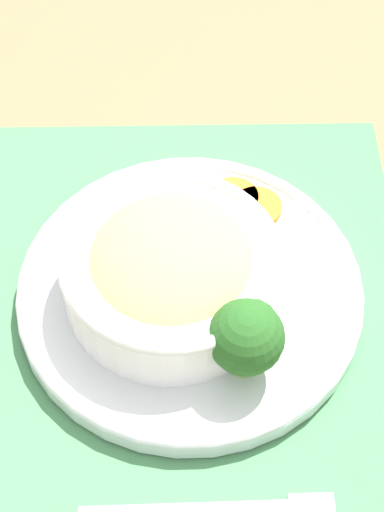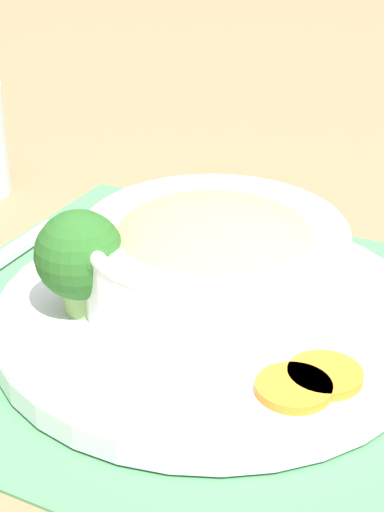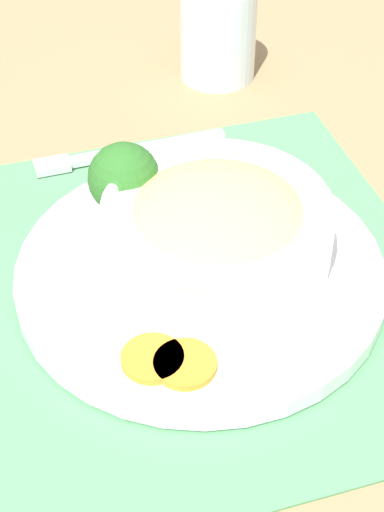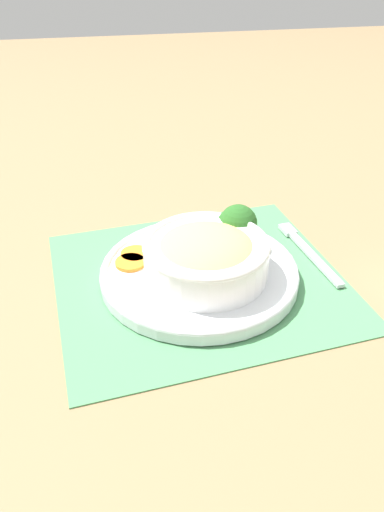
% 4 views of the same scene
% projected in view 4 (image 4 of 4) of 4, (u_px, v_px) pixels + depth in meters
% --- Properties ---
extents(ground_plane, '(4.00, 4.00, 0.00)m').
position_uv_depth(ground_plane, '(199.00, 280.00, 0.73)').
color(ground_plane, '#8C704C').
extents(placemat, '(0.44, 0.40, 0.00)m').
position_uv_depth(placemat, '(199.00, 279.00, 0.73)').
color(placemat, '#4C8C59').
rests_on(placemat, ground_plane).
extents(plate, '(0.29, 0.29, 0.02)m').
position_uv_depth(plate, '(199.00, 271.00, 0.73)').
color(plate, silver).
rests_on(plate, placemat).
extents(bowl, '(0.18, 0.18, 0.07)m').
position_uv_depth(bowl, '(206.00, 255.00, 0.70)').
color(bowl, white).
rests_on(bowl, plate).
extents(broccoli_floret, '(0.06, 0.06, 0.07)m').
position_uv_depth(broccoli_floret, '(238.00, 224.00, 0.75)').
color(broccoli_floret, '#84AD5B').
rests_on(broccoli_floret, plate).
extents(carrot_slice_near, '(0.04, 0.04, 0.01)m').
position_uv_depth(carrot_slice_near, '(135.00, 254.00, 0.75)').
color(carrot_slice_near, orange).
rests_on(carrot_slice_near, plate).
extents(carrot_slice_middle, '(0.04, 0.04, 0.01)m').
position_uv_depth(carrot_slice_middle, '(130.00, 263.00, 0.73)').
color(carrot_slice_middle, orange).
rests_on(carrot_slice_middle, plate).
extents(fork, '(0.04, 0.18, 0.01)m').
position_uv_depth(fork, '(304.00, 247.00, 0.80)').
color(fork, silver).
rests_on(fork, placemat).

